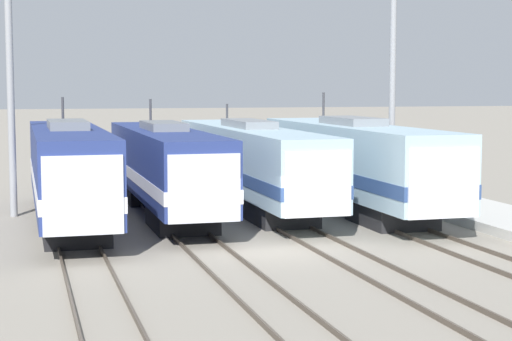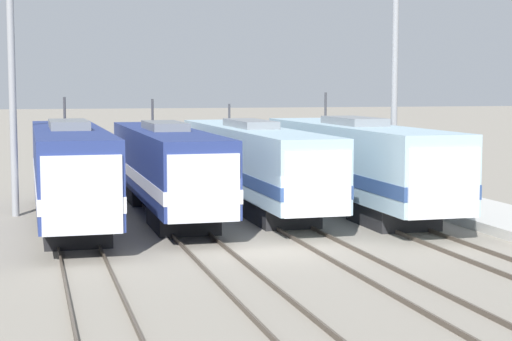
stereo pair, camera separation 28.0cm
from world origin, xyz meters
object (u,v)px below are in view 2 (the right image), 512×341
Objects in this scene: locomotive_far_left at (70,172)px; catenary_tower_right at (395,68)px; locomotive_far_right at (357,164)px; locomotive_center_left at (167,168)px; locomotive_center_right at (253,163)px; catenary_tower_left at (12,65)px.

locomotive_far_left is 1.31× the size of catenary_tower_right.
locomotive_far_right is at bearing -138.41° from catenary_tower_right.
locomotive_far_left is at bearing -177.20° from locomotive_far_right.
locomotive_far_left is at bearing -157.60° from locomotive_center_left.
locomotive_far_right is (4.33, -2.42, 0.09)m from locomotive_center_right.
catenary_tower_right is (2.99, 2.65, 4.46)m from locomotive_far_right.
catenary_tower_right is (11.64, 1.50, 4.55)m from locomotive_center_left.
catenary_tower_right is at bearing 0.00° from catenary_tower_left.
locomotive_center_left is (4.33, 1.78, -0.09)m from locomotive_far_left.
locomotive_far_right is (8.65, -1.15, 0.08)m from locomotive_center_left.
locomotive_center_left is at bearing 172.44° from locomotive_far_right.
catenary_tower_right is (15.96, 3.28, 4.46)m from locomotive_far_left.
locomotive_far_right reaches higher than locomotive_far_left.
locomotive_far_left is 5.99m from catenary_tower_left.
locomotive_far_right reaches higher than locomotive_center_right.
catenary_tower_left is (-15.25, 2.65, 4.46)m from locomotive_far_right.
locomotive_center_right is 1.54× the size of catenary_tower_right.
locomotive_far_right reaches higher than locomotive_center_left.
catenary_tower_left is 1.00× the size of catenary_tower_right.
locomotive_center_left is at bearing 22.40° from locomotive_far_left.
catenary_tower_left reaches higher than locomotive_center_left.
locomotive_far_right is 5.99m from catenary_tower_right.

